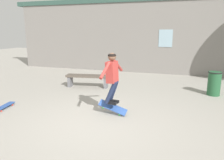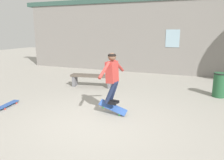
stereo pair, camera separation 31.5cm
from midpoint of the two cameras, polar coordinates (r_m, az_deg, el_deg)
The scene contains 7 objects.
ground_plane at distance 5.70m, azimuth -2.29°, elevation -10.96°, with size 40.00×40.00×0.00m, color #A39E93.
building_backdrop at distance 12.22m, azimuth 11.60°, elevation 11.52°, with size 16.43×0.52×5.06m.
park_bench at distance 9.06m, azimuth -4.26°, elevation 0.51°, with size 1.81×0.70×0.51m.
trash_bin at distance 8.60m, azimuth 27.29°, elevation -1.03°, with size 0.49×0.49×0.86m.
skater at distance 5.80m, azimuth 1.57°, elevation 1.58°, with size 0.37×1.30×1.38m.
skateboard_flipping at distance 6.11m, azimuth 1.70°, elevation -7.20°, with size 0.82×0.24×0.39m.
skateboard_resting at distance 7.42m, azimuth -24.48°, elevation -5.84°, with size 0.32×0.88×0.08m.
Camera 2 is at (2.26, -4.72, 2.29)m, focal length 35.00 mm.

